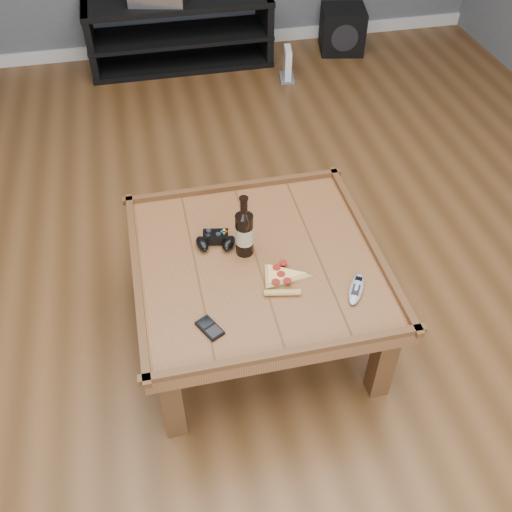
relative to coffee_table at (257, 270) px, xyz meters
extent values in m
plane|color=#4F3116|center=(0.00, 0.00, -0.39)|extent=(6.00, 6.00, 0.00)
cube|color=silver|center=(0.00, 2.99, -0.34)|extent=(5.00, 0.02, 0.10)
cube|color=brown|center=(0.00, 0.00, 0.03)|extent=(1.00, 1.00, 0.06)
cube|color=#462712|center=(-0.42, -0.42, -0.20)|extent=(0.08, 0.08, 0.39)
cube|color=#462712|center=(0.42, -0.42, -0.20)|extent=(0.08, 0.08, 0.39)
cube|color=#462712|center=(-0.42, 0.42, -0.20)|extent=(0.08, 0.08, 0.39)
cube|color=#462712|center=(0.42, 0.42, -0.20)|extent=(0.08, 0.08, 0.39)
cube|color=#462712|center=(0.00, 0.48, 0.07)|extent=(1.03, 0.03, 0.03)
cube|color=#462712|center=(0.00, -0.48, 0.07)|extent=(1.03, 0.03, 0.03)
cube|color=#462712|center=(0.48, 0.00, 0.07)|extent=(0.03, 1.03, 0.03)
cube|color=#462712|center=(-0.48, 0.00, 0.07)|extent=(0.03, 1.03, 0.03)
cube|color=black|center=(0.00, 2.75, 0.09)|extent=(1.40, 0.45, 0.04)
cube|color=black|center=(0.00, 2.75, -0.16)|extent=(1.40, 0.45, 0.03)
cube|color=black|center=(0.00, 2.75, -0.37)|extent=(1.40, 0.45, 0.04)
cube|color=black|center=(-0.67, 2.75, -0.14)|extent=(0.05, 0.44, 0.50)
cube|color=black|center=(0.67, 2.75, -0.14)|extent=(0.05, 0.44, 0.50)
cylinder|color=black|center=(-0.04, 0.06, 0.16)|extent=(0.07, 0.07, 0.19)
cone|color=black|center=(-0.04, 0.06, 0.27)|extent=(0.07, 0.07, 0.03)
cylinder|color=black|center=(-0.04, 0.06, 0.30)|extent=(0.03, 0.03, 0.07)
cylinder|color=black|center=(-0.04, 0.06, 0.34)|extent=(0.04, 0.04, 0.01)
cylinder|color=#C8B291|center=(-0.04, 0.06, 0.16)|extent=(0.07, 0.07, 0.08)
cube|color=black|center=(-0.15, 0.15, 0.08)|extent=(0.12, 0.08, 0.04)
ellipsoid|color=black|center=(-0.21, 0.12, 0.08)|extent=(0.06, 0.10, 0.04)
ellipsoid|color=black|center=(-0.10, 0.10, 0.08)|extent=(0.09, 0.10, 0.04)
cylinder|color=black|center=(-0.17, 0.16, 0.11)|extent=(0.02, 0.02, 0.01)
cylinder|color=black|center=(-0.14, 0.13, 0.11)|extent=(0.02, 0.02, 0.01)
cylinder|color=yellow|center=(-0.11, 0.16, 0.10)|extent=(0.01, 0.01, 0.01)
cylinder|color=red|center=(-0.10, 0.15, 0.10)|extent=(0.01, 0.01, 0.01)
cylinder|color=#0C33CC|center=(-0.12, 0.15, 0.10)|extent=(0.01, 0.01, 0.01)
cylinder|color=#0C9919|center=(-0.11, 0.14, 0.10)|extent=(0.01, 0.01, 0.01)
cylinder|color=tan|center=(0.05, -0.21, 0.07)|extent=(0.14, 0.05, 0.02)
cylinder|color=maroon|center=(0.04, -0.15, 0.08)|extent=(0.03, 0.03, 0.00)
cylinder|color=maroon|center=(0.09, -0.16, 0.08)|extent=(0.03, 0.03, 0.00)
cylinder|color=maroon|center=(0.07, -0.12, 0.08)|extent=(0.03, 0.03, 0.00)
cylinder|color=maroon|center=(0.06, -0.08, 0.08)|extent=(0.03, 0.03, 0.00)
cylinder|color=maroon|center=(0.09, -0.06, 0.08)|extent=(0.03, 0.03, 0.00)
cube|color=black|center=(-0.25, -0.31, 0.07)|extent=(0.10, 0.12, 0.01)
cube|color=black|center=(-0.26, -0.29, 0.07)|extent=(0.06, 0.06, 0.00)
cube|color=black|center=(-0.23, -0.34, 0.07)|extent=(0.06, 0.06, 0.00)
ellipsoid|color=#989EA6|center=(0.34, -0.25, 0.07)|extent=(0.13, 0.17, 0.02)
cube|color=black|center=(0.36, -0.21, 0.08)|extent=(0.03, 0.03, 0.00)
cube|color=black|center=(0.33, -0.26, 0.08)|extent=(0.05, 0.06, 0.00)
cylinder|color=#A1A4AA|center=(-0.05, 2.56, 0.18)|extent=(0.05, 0.03, 0.05)
cube|color=black|center=(1.31, 2.72, -0.22)|extent=(0.40, 0.40, 0.34)
cylinder|color=black|center=(1.28, 2.56, -0.22)|extent=(0.21, 0.05, 0.21)
cube|color=slate|center=(0.75, 2.33, -0.38)|extent=(0.14, 0.21, 0.02)
cube|color=white|center=(0.75, 2.33, -0.26)|extent=(0.08, 0.17, 0.22)
camera|label=1|loc=(-0.36, -1.61, 1.69)|focal=40.00mm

